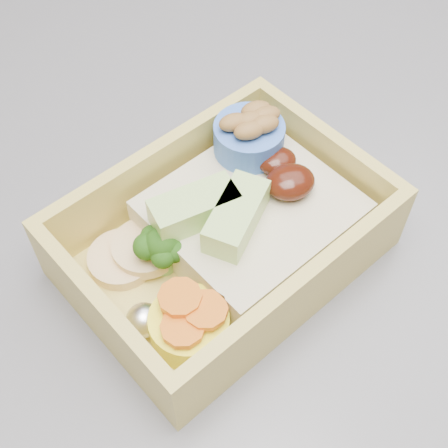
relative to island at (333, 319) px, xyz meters
name	(u,v)px	position (x,y,z in m)	size (l,w,h in m)	color
ground	(283,381)	(0.00, 0.10, -0.46)	(3.50, 3.50, 0.00)	beige
island	(333,319)	(0.00, 0.00, 0.00)	(1.24, 0.84, 0.92)	brown
bento_box	(228,229)	(-0.21, -0.13, 0.48)	(0.23, 0.20, 0.07)	#CEB855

